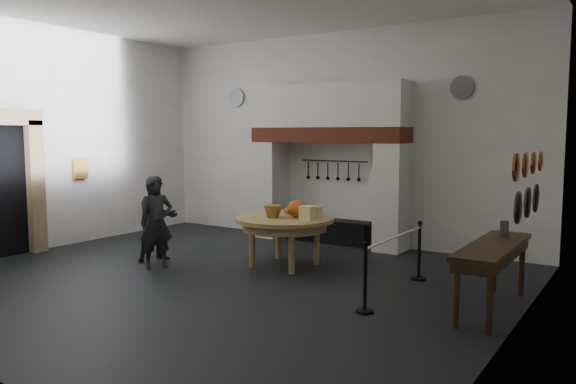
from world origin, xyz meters
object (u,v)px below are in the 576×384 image
Objects in this scene: work_table at (285,219)px; visitor_near at (156,223)px; barrier_post_far at (419,252)px; side_table at (493,246)px; barrier_post_near at (365,279)px; visitor_far at (157,219)px; iron_range at (329,231)px.

visitor_near is at bearing -143.53° from work_table.
barrier_post_far is at bearing 9.82° from work_table.
side_table and barrier_post_far have the same top height.
barrier_post_near and barrier_post_far have the same top height.
iron_range is at bearing -1.50° from visitor_far.
iron_range is 4.79m from barrier_post_near.
side_table is (3.69, -0.60, 0.03)m from work_table.
barrier_post_far is at bearing 143.86° from side_table.
visitor_far is (-2.20, -0.93, -0.06)m from work_table.
work_table is at bearing -25.33° from visitor_near.
work_table is 0.79× the size of side_table.
visitor_near is at bearing 176.34° from barrier_post_near.
barrier_post_near is (4.53, -0.66, -0.33)m from visitor_far.
iron_range is 3.77m from visitor_far.
barrier_post_near is (-1.37, -1.00, -0.42)m from side_table.
visitor_near is (-1.80, -1.33, -0.04)m from work_table.
iron_range is at bearing 99.85° from work_table.
iron_range is 3.96m from visitor_near.
iron_range is 2.11× the size of barrier_post_near.
visitor_near is at bearing -110.88° from iron_range.
barrier_post_far is at bearing -39.00° from visitor_near.
visitor_near reaches higher than side_table.
barrier_post_near is at bearing -65.46° from visitor_near.
barrier_post_near reaches higher than work_table.
barrier_post_near is at bearing -143.86° from side_table.
visitor_near is 1.77× the size of barrier_post_near.
barrier_post_near is (2.73, -3.93, 0.20)m from iron_range.
work_table is 2.39m from visitor_far.
visitor_far is at bearing -176.74° from side_table.
side_table is at bearing -36.14° from barrier_post_far.
iron_range is at bearing 7.32° from visitor_near.
visitor_far is (-0.40, 0.40, -0.01)m from visitor_near.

